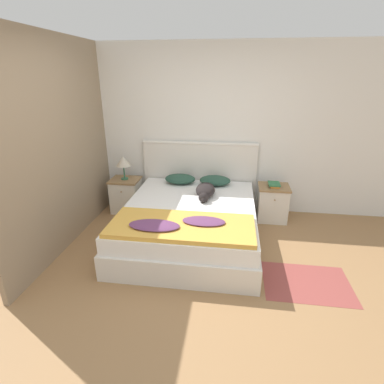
# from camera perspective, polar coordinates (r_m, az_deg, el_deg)

# --- Properties ---
(ground_plane) EXTENTS (16.00, 16.00, 0.00)m
(ground_plane) POSITION_cam_1_polar(r_m,az_deg,el_deg) (3.31, -1.96, -17.73)
(ground_plane) COLOR #997047
(wall_back) EXTENTS (9.00, 0.06, 2.55)m
(wall_back) POSITION_cam_1_polar(r_m,az_deg,el_deg) (4.75, 2.30, 11.57)
(wall_back) COLOR white
(wall_back) RESTS_ON ground_plane
(wall_side_left) EXTENTS (0.06, 3.10, 2.55)m
(wall_side_left) POSITION_cam_1_polar(r_m,az_deg,el_deg) (4.23, -22.35, 8.75)
(wall_side_left) COLOR gray
(wall_side_left) RESTS_ON ground_plane
(bed) EXTENTS (1.73, 2.06, 0.51)m
(bed) POSITION_cam_1_polar(r_m,az_deg,el_deg) (4.01, -0.41, -5.84)
(bed) COLOR silver
(bed) RESTS_ON ground_plane
(headboard) EXTENTS (1.81, 0.06, 1.12)m
(headboard) POSITION_cam_1_polar(r_m,az_deg,el_deg) (4.85, 1.39, 3.33)
(headboard) COLOR silver
(headboard) RESTS_ON ground_plane
(nightstand_left) EXTENTS (0.45, 0.41, 0.54)m
(nightstand_left) POSITION_cam_1_polar(r_m,az_deg,el_deg) (4.96, -12.43, -0.54)
(nightstand_left) COLOR silver
(nightstand_left) RESTS_ON ground_plane
(nightstand_right) EXTENTS (0.45, 0.41, 0.54)m
(nightstand_right) POSITION_cam_1_polar(r_m,az_deg,el_deg) (4.71, 15.07, -2.00)
(nightstand_right) COLOR silver
(nightstand_right) RESTS_ON ground_plane
(pillow_left) EXTENTS (0.47, 0.34, 0.14)m
(pillow_left) POSITION_cam_1_polar(r_m,az_deg,el_deg) (4.67, -2.28, 2.52)
(pillow_left) COLOR #284C3D
(pillow_left) RESTS_ON bed
(pillow_right) EXTENTS (0.47, 0.34, 0.14)m
(pillow_right) POSITION_cam_1_polar(r_m,az_deg,el_deg) (4.60, 4.41, 2.21)
(pillow_right) COLOR #284C3D
(pillow_right) RESTS_ON bed
(quilt) EXTENTS (1.60, 0.70, 0.09)m
(quilt) POSITION_cam_1_polar(r_m,az_deg,el_deg) (3.32, -2.25, -6.39)
(quilt) COLOR gold
(quilt) RESTS_ON bed
(dog) EXTENTS (0.27, 0.62, 0.17)m
(dog) POSITION_cam_1_polar(r_m,az_deg,el_deg) (4.16, 2.56, 0.26)
(dog) COLOR black
(dog) RESTS_ON bed
(book_stack) EXTENTS (0.17, 0.23, 0.05)m
(book_stack) POSITION_cam_1_polar(r_m,az_deg,el_deg) (4.60, 15.44, 1.37)
(book_stack) COLOR orange
(book_stack) RESTS_ON nightstand_right
(table_lamp) EXTENTS (0.23, 0.23, 0.37)m
(table_lamp) POSITION_cam_1_polar(r_m,az_deg,el_deg) (4.78, -12.96, 5.64)
(table_lamp) COLOR #336B4C
(table_lamp) RESTS_ON nightstand_left
(rug) EXTENTS (0.92, 0.67, 0.00)m
(rug) POSITION_cam_1_polar(r_m,az_deg,el_deg) (3.59, 20.99, -15.84)
(rug) COLOR #93423D
(rug) RESTS_ON ground_plane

